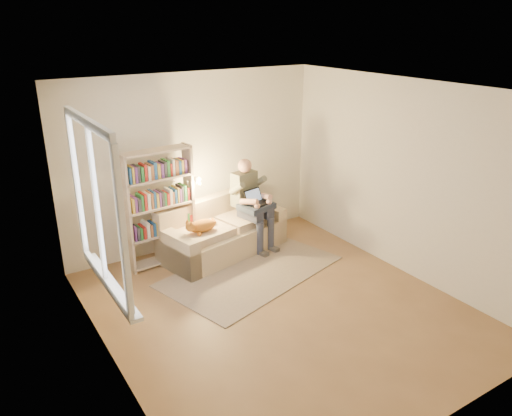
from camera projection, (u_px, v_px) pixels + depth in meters
floor at (279, 308)px, 6.05m from camera, size 4.50×4.50×0.00m
ceiling at (283, 90)px, 5.12m from camera, size 4.00×4.50×0.02m
wall_left at (103, 249)px, 4.59m from camera, size 0.02×4.50×2.60m
wall_right at (405, 179)px, 6.59m from camera, size 0.02×4.50×2.60m
wall_back at (193, 162)px, 7.36m from camera, size 4.00×0.02×2.60m
wall_front at (450, 296)px, 3.81m from camera, size 4.00×0.02×2.60m
window at (102, 233)px, 4.74m from camera, size 0.12×1.52×1.69m
sofa at (222, 234)px, 7.40m from camera, size 2.00×1.21×0.79m
person at (250, 199)px, 7.43m from camera, size 0.48×0.66×1.36m
cat at (202, 225)px, 6.92m from camera, size 0.57×0.29×0.22m
blanket at (255, 207)px, 7.36m from camera, size 0.54×0.47×0.08m
laptop at (254, 200)px, 7.33m from camera, size 0.35×0.32×0.26m
bookshelf at (159, 202)px, 6.87m from camera, size 1.12×0.33×1.67m
rug at (251, 271)px, 6.91m from camera, size 2.70×2.01×0.01m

